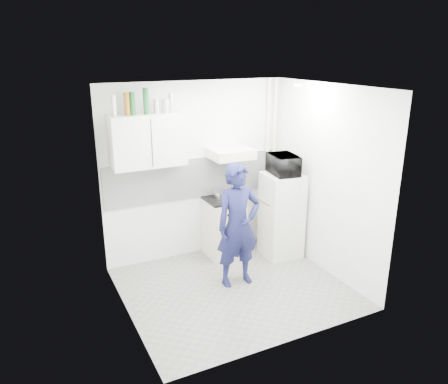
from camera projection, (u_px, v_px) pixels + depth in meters
name	position (u px, v px, depth m)	size (l,w,h in m)	color
floor	(234.00, 288.00, 5.78)	(2.80, 2.80, 0.00)	slate
ceiling	(236.00, 87.00, 4.97)	(2.80, 2.80, 0.00)	white
wall_back	(196.00, 171.00, 6.44)	(2.80, 2.80, 0.00)	white
wall_left	(122.00, 213.00, 4.78)	(2.60, 2.60, 0.00)	white
wall_right	(326.00, 181.00, 5.96)	(2.60, 2.60, 0.00)	white
person	(238.00, 225.00, 5.67)	(0.60, 0.40, 1.66)	#151841
stove	(223.00, 227.00, 6.63)	(0.54, 0.54, 0.86)	beige
fridge	(281.00, 215.00, 6.54)	(0.53, 0.53, 1.28)	white
stove_top	(223.00, 199.00, 6.49)	(0.52, 0.52, 0.03)	black
saucepan	(220.00, 195.00, 6.51)	(0.17, 0.17, 0.10)	silver
microwave	(284.00, 165.00, 6.29)	(0.35, 0.52, 0.29)	black
bottle_a	(114.00, 106.00, 5.48)	(0.06, 0.06, 0.26)	silver
bottle_b	(127.00, 104.00, 5.54)	(0.08, 0.08, 0.29)	brown
bottle_c	(132.00, 104.00, 5.57)	(0.07, 0.07, 0.29)	#144C1E
bottle_d	(146.00, 101.00, 5.64)	(0.08, 0.08, 0.34)	#144C1E
canister_a	(156.00, 106.00, 5.72)	(0.08, 0.08, 0.19)	silver
canister_b	(166.00, 106.00, 5.77)	(0.10, 0.10, 0.18)	silver
bottle_e	(171.00, 103.00, 5.80)	(0.06, 0.06, 0.26)	silver
upper_cabinet	(148.00, 141.00, 5.80)	(1.00, 0.35, 0.70)	white
range_hood	(231.00, 153.00, 6.33)	(0.60, 0.50, 0.14)	beige
backsplash	(196.00, 178.00, 6.45)	(2.74, 0.03, 0.60)	white
pipe_a	(273.00, 162.00, 6.91)	(0.05, 0.05, 2.60)	beige
pipe_b	(267.00, 163.00, 6.86)	(0.04, 0.04, 2.60)	beige
ceiling_spot_fixture	(298.00, 85.00, 5.57)	(0.10, 0.10, 0.02)	white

